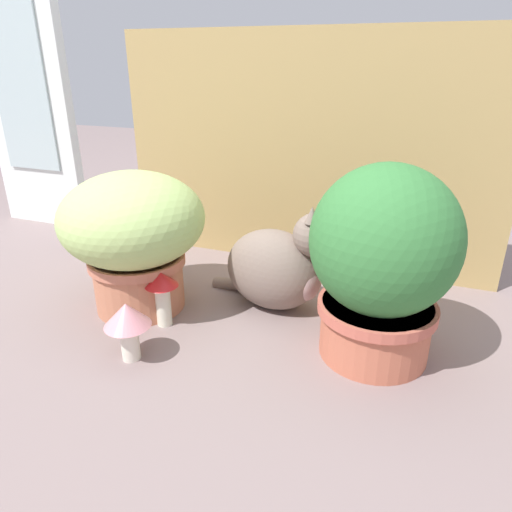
{
  "coord_description": "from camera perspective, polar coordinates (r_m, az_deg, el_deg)",
  "views": [
    {
      "loc": [
        0.51,
        -0.9,
        0.63
      ],
      "look_at": [
        0.13,
        0.08,
        0.18
      ],
      "focal_mm": 32.6,
      "sensor_mm": 36.0,
      "label": 1
    }
  ],
  "objects": [
    {
      "name": "mushroom_ornament_red",
      "position": [
        1.18,
        -11.46,
        -4.0
      ],
      "size": [
        0.08,
        0.08,
        0.15
      ],
      "color": "silver",
      "rests_on": "ground"
    },
    {
      "name": "grass_planter",
      "position": [
        1.23,
        -14.73,
        2.74
      ],
      "size": [
        0.37,
        0.37,
        0.37
      ],
      "color": "#BE7253",
      "rests_on": "ground"
    },
    {
      "name": "ground_plane",
      "position": [
        1.21,
        -7.29,
        -8.42
      ],
      "size": [
        6.0,
        6.0,
        0.0
      ],
      "primitive_type": "plane",
      "color": "gray"
    },
    {
      "name": "leafy_planter",
      "position": [
        1.02,
        15.25,
        -0.56
      ],
      "size": [
        0.32,
        0.32,
        0.44
      ],
      "color": "#BF654B",
      "rests_on": "ground"
    },
    {
      "name": "cat",
      "position": [
        1.22,
        2.88,
        -1.3
      ],
      "size": [
        0.38,
        0.19,
        0.32
      ],
      "color": "#79675C",
      "rests_on": "ground"
    },
    {
      "name": "mushroom_ornament_pink",
      "position": [
        1.06,
        -15.52,
        -7.59
      ],
      "size": [
        0.1,
        0.1,
        0.14
      ],
      "color": "#EFE4CF",
      "rests_on": "ground"
    },
    {
      "name": "cardboard_backdrop",
      "position": [
        1.46,
        5.92,
        12.29
      ],
      "size": [
        1.2,
        0.03,
        0.71
      ],
      "primitive_type": "cube",
      "color": "tan",
      "rests_on": "ground"
    },
    {
      "name": "window_panel_white",
      "position": [
        2.03,
        -26.3,
        17.21
      ],
      "size": [
        0.38,
        0.05,
        0.99
      ],
      "color": "white",
      "rests_on": "ground"
    }
  ]
}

